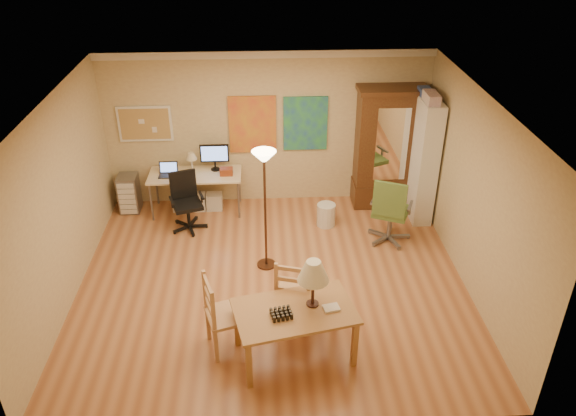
{
  "coord_description": "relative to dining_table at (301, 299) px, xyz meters",
  "views": [
    {
      "loc": [
        -0.11,
        -6.5,
        4.95
      ],
      "look_at": [
        0.24,
        0.3,
        1.05
      ],
      "focal_mm": 35.0,
      "sensor_mm": 36.0,
      "label": 1
    }
  ],
  "objects": [
    {
      "name": "art_panel_left",
      "position": [
        -0.56,
        3.9,
        0.62
      ],
      "size": [
        0.8,
        0.04,
        1.0
      ],
      "primitive_type": "cube",
      "color": "gold",
      "rests_on": "floor"
    },
    {
      "name": "torchiere_lamp",
      "position": [
        -0.39,
        1.84,
        0.68
      ],
      "size": [
        0.34,
        0.34,
        1.87
      ],
      "color": "#3F2619",
      "rests_on": "floor"
    },
    {
      "name": "dining_table",
      "position": [
        0.0,
        0.0,
        0.0
      ],
      "size": [
        1.53,
        1.11,
        1.3
      ],
      "color": "brown",
      "rests_on": "floor"
    },
    {
      "name": "art_panel_right",
      "position": [
        0.34,
        3.9,
        0.62
      ],
      "size": [
        0.75,
        0.04,
        0.95
      ],
      "primitive_type": "cube",
      "color": "#255D95",
      "rests_on": "floor"
    },
    {
      "name": "ladder_chair_back",
      "position": [
        -0.04,
        0.55,
        -0.35
      ],
      "size": [
        0.58,
        0.56,
        1.02
      ],
      "color": "tan",
      "rests_on": "floor"
    },
    {
      "name": "drawer_cart",
      "position": [
        -2.73,
        3.63,
        -0.5
      ],
      "size": [
        0.33,
        0.4,
        0.66
      ],
      "color": "slate",
      "rests_on": "floor"
    },
    {
      "name": "armoire",
      "position": [
        1.75,
        3.67,
        0.1
      ],
      "size": [
        1.16,
        0.55,
        2.14
      ],
      "color": "#3A1810",
      "rests_on": "floor"
    },
    {
      "name": "wastebin",
      "position": [
        0.63,
        2.96,
        -0.63
      ],
      "size": [
        0.31,
        0.31,
        0.39
      ],
      "primitive_type": "cylinder",
      "color": "silver",
      "rests_on": "floor"
    },
    {
      "name": "corkboard",
      "position": [
        -2.36,
        3.9,
        0.67
      ],
      "size": [
        0.9,
        0.04,
        0.62
      ],
      "primitive_type": "cube",
      "color": "tan",
      "rests_on": "floor"
    },
    {
      "name": "bookshelf",
      "position": [
        2.24,
        3.23,
        0.21
      ],
      "size": [
        0.31,
        0.83,
        2.08
      ],
      "color": "white",
      "rests_on": "floor"
    },
    {
      "name": "crown_molding",
      "position": [
        -0.31,
        3.89,
        1.81
      ],
      "size": [
        5.5,
        0.08,
        0.12
      ],
      "primitive_type": "cube",
      "color": "white",
      "rests_on": "floor"
    },
    {
      "name": "office_chair_green",
      "position": [
        1.57,
        2.42,
        -0.52
      ],
      "size": [
        0.7,
        0.7,
        1.14
      ],
      "color": "slate",
      "rests_on": "floor"
    },
    {
      "name": "ladder_chair_left",
      "position": [
        -0.91,
        0.14,
        -0.33
      ],
      "size": [
        0.59,
        0.6,
        1.05
      ],
      "color": "tan",
      "rests_on": "floor"
    },
    {
      "name": "computer_desk",
      "position": [
        -1.53,
        3.59,
        -0.39
      ],
      "size": [
        1.56,
        0.68,
        1.18
      ],
      "color": "beige",
      "rests_on": "floor"
    },
    {
      "name": "office_chair_black",
      "position": [
        -1.66,
        2.99,
        -0.57
      ],
      "size": [
        0.6,
        0.6,
        0.97
      ],
      "color": "black",
      "rests_on": "floor"
    },
    {
      "name": "floor",
      "position": [
        -0.31,
        1.43,
        -0.83
      ],
      "size": [
        5.5,
        5.5,
        0.0
      ],
      "primitive_type": "plane",
      "color": "#A05D38",
      "rests_on": "ground"
    }
  ]
}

